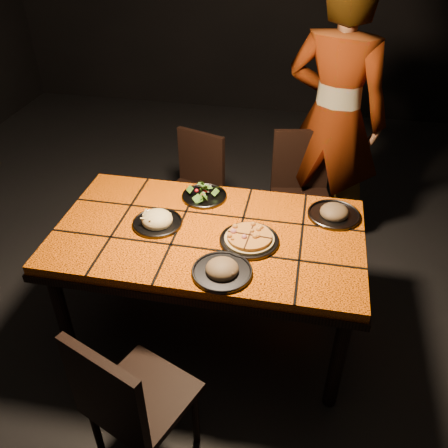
% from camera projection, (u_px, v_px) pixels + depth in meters
% --- Properties ---
extents(room_shell, '(6.04, 7.04, 3.08)m').
position_uv_depth(room_shell, '(205.00, 91.00, 2.03)').
color(room_shell, black).
rests_on(room_shell, ground).
extents(dining_table, '(1.62, 0.92, 0.75)m').
position_uv_depth(dining_table, '(209.00, 243.00, 2.51)').
color(dining_table, '#FB6707').
rests_on(dining_table, ground).
extents(chair_near, '(0.51, 0.51, 0.87)m').
position_uv_depth(chair_near, '(128.00, 400.00, 1.95)').
color(chair_near, black).
rests_on(chair_near, ground).
extents(chair_far_left, '(0.47, 0.47, 0.82)m').
position_uv_depth(chair_far_left, '(195.00, 182.00, 3.41)').
color(chair_far_left, black).
rests_on(chair_far_left, ground).
extents(chair_far_right, '(0.47, 0.47, 0.88)m').
position_uv_depth(chair_far_right, '(301.00, 186.00, 3.30)').
color(chair_far_right, black).
rests_on(chair_far_right, ground).
extents(diner, '(0.80, 0.65, 1.89)m').
position_uv_depth(diner, '(334.00, 119.00, 3.16)').
color(diner, brown).
rests_on(diner, ground).
extents(plate_pizza, '(0.30, 0.30, 0.04)m').
position_uv_depth(plate_pizza, '(249.00, 239.00, 2.38)').
color(plate_pizza, '#313236').
rests_on(plate_pizza, dining_table).
extents(plate_pasta, '(0.26, 0.26, 0.09)m').
position_uv_depth(plate_pasta, '(157.00, 221.00, 2.50)').
color(plate_pasta, '#313236').
rests_on(plate_pasta, dining_table).
extents(plate_salad, '(0.26, 0.26, 0.07)m').
position_uv_depth(plate_salad, '(204.00, 194.00, 2.71)').
color(plate_salad, '#313236').
rests_on(plate_salad, dining_table).
extents(plate_mushroom_a, '(0.29, 0.29, 0.09)m').
position_uv_depth(plate_mushroom_a, '(222.00, 269.00, 2.19)').
color(plate_mushroom_a, '#313236').
rests_on(plate_mushroom_a, dining_table).
extents(plate_mushroom_b, '(0.28, 0.28, 0.09)m').
position_uv_depth(plate_mushroom_b, '(334.00, 212.00, 2.56)').
color(plate_mushroom_b, '#313236').
rests_on(plate_mushroom_b, dining_table).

